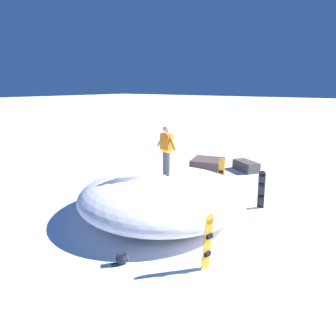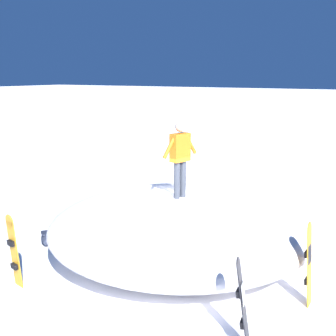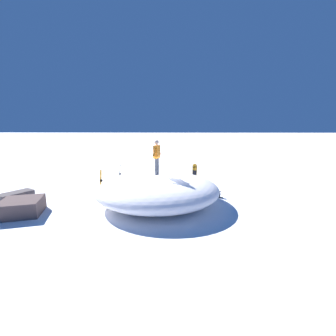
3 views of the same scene
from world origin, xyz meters
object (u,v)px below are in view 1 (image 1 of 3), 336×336
snowboard_primary_upright (208,241)px  backpack_near (122,258)px  snowboard_tertiary_upright (261,189)px  snowboarder_standing (166,147)px  snowboard_secondary_upright (221,176)px

snowboard_primary_upright → backpack_near: size_ratio=3.24×
snowboard_primary_upright → backpack_near: snowboard_primary_upright is taller
snowboard_tertiary_upright → backpack_near: snowboard_tertiary_upright is taller
snowboarder_standing → snowboard_secondary_upright: bearing=168.6°
snowboard_tertiary_upright → backpack_near: size_ratio=3.19×
snowboarder_standing → snowboard_primary_upright: size_ratio=1.11×
snowboard_secondary_upright → snowboard_tertiary_upright: (0.56, 2.01, -0.05)m
snowboard_primary_upright → backpack_near: bearing=-59.8°
snowboard_secondary_upright → snowboard_tertiary_upright: size_ratio=1.05×
snowboard_secondary_upright → backpack_near: bearing=3.6°
snowboard_secondary_upright → backpack_near: size_ratio=3.37×
snowboarder_standing → backpack_near: (3.40, 1.05, -2.39)m
snowboard_tertiary_upright → backpack_near: bearing=-14.8°
snowboard_secondary_upright → snowboarder_standing: bearing=-11.4°
snowboarder_standing → backpack_near: bearing=17.2°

